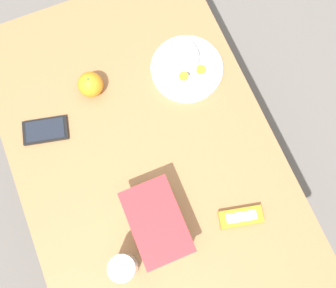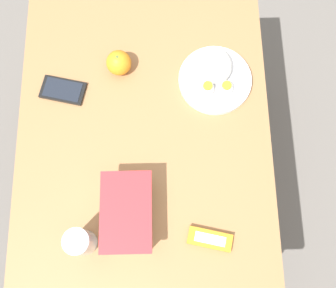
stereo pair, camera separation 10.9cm
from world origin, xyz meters
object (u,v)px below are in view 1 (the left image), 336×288
orange_fruit (90,85)px  candy_bar (241,217)px  food_container (157,223)px  drinking_glass (124,268)px  rice_plate (186,65)px  cell_phone (45,130)px

orange_fruit → candy_bar: bearing=-154.2°
food_container → orange_fruit: 0.44m
food_container → drinking_glass: (-0.07, 0.12, 0.02)m
food_container → rice_plate: 0.47m
food_container → cell_phone: 0.42m
orange_fruit → drinking_glass: bearing=170.4°
orange_fruit → drinking_glass: size_ratio=0.62×
rice_plate → drinking_glass: size_ratio=1.81×
food_container → candy_bar: bearing=-107.7°
orange_fruit → candy_bar: size_ratio=0.59×
drinking_glass → rice_plate: bearing=-38.2°
rice_plate → cell_phone: bearing=93.7°
orange_fruit → cell_phone: 0.18m
candy_bar → drinking_glass: size_ratio=1.04×
cell_phone → rice_plate: bearing=-86.3°
cell_phone → drinking_glass: (-0.44, -0.08, 0.05)m
food_container → candy_bar: size_ratio=1.66×
drinking_glass → food_container: bearing=-58.7°
orange_fruit → cell_phone: size_ratio=0.52×
drinking_glass → candy_bar: bearing=-89.6°
candy_bar → cell_phone: (0.44, 0.41, -0.00)m
food_container → orange_fruit: bearing=3.9°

